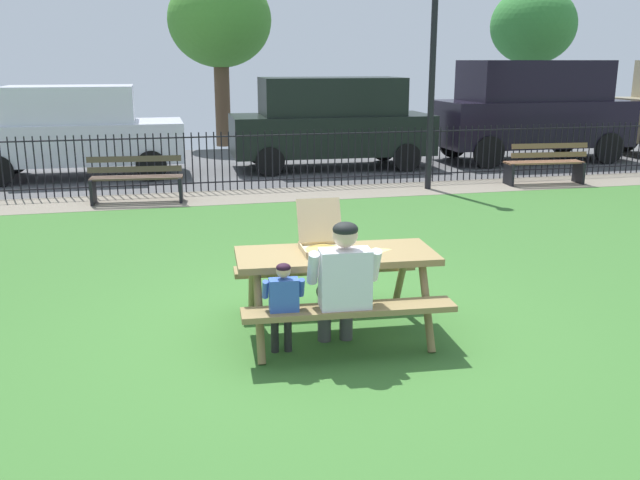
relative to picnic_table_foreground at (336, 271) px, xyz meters
name	(u,v)px	position (x,y,z in m)	size (l,w,h in m)	color
ground	(279,276)	(-0.20, 1.84, -0.61)	(28.00, 11.33, 0.02)	#3B6F2E
cobblestone_walkway	(231,197)	(-0.20, 6.81, -0.60)	(28.00, 1.40, 0.01)	gray
street_asphalt	(212,166)	(-0.20, 10.77, -0.60)	(28.00, 6.53, 0.01)	#515154
picnic_table_foreground	(336,271)	(0.00, 0.00, 0.00)	(1.90, 1.61, 0.79)	olive
pizza_box_open	(323,241)	(-0.09, 0.12, 0.26)	(0.43, 0.52, 0.44)	tan
pizza_slice_on_table	(376,250)	(0.37, -0.02, 0.18)	(0.21, 0.14, 0.02)	#F1DB73
adult_at_table	(343,281)	(-0.07, -0.50, 0.06)	(0.62, 0.61, 1.19)	#464646
child_at_table	(283,301)	(-0.58, -0.49, -0.07)	(0.36, 0.35, 0.87)	#262626
iron_fence_streetside	(226,161)	(-0.20, 7.51, -0.02)	(19.98, 0.03, 1.14)	black
park_bench_center	(136,180)	(-1.87, 6.67, -0.18)	(1.63, 0.60, 0.85)	brown
park_bench_right	(545,164)	(6.18, 6.67, -0.18)	(1.63, 0.59, 0.85)	brown
lamp_post_walkway	(433,42)	(3.68, 6.75, 2.20)	(0.28, 0.28, 4.66)	black
parked_car_center	(76,131)	(-3.12, 9.83, 0.41)	(4.41, 1.92, 1.94)	silver
parked_car_right	(331,121)	(2.51, 9.83, 0.50)	(4.66, 2.07, 2.08)	black
parked_car_far_right	(532,108)	(7.65, 9.83, 0.71)	(4.70, 2.08, 2.46)	black
far_tree_midleft	(220,22)	(0.52, 14.81, 2.92)	(2.93, 2.93, 4.89)	brown
far_tree_center	(533,28)	(10.41, 14.81, 2.86)	(2.68, 2.68, 4.74)	brown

